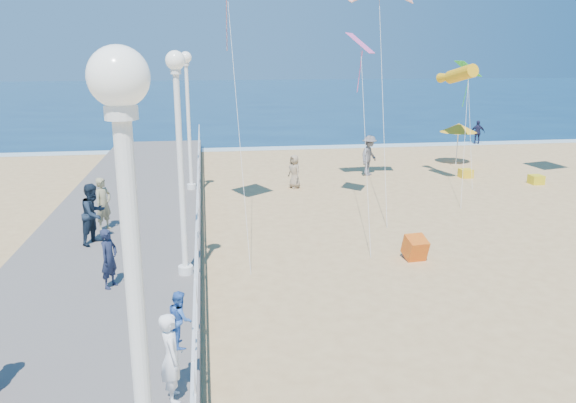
{
  "coord_description": "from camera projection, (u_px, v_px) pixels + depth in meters",
  "views": [
    {
      "loc": [
        -4.77,
        -13.13,
        5.66
      ],
      "look_at": [
        -2.5,
        2.0,
        1.6
      ],
      "focal_mm": 35.0,
      "sensor_mm": 36.0,
      "label": 1
    }
  ],
  "objects": [
    {
      "name": "beach_chair_right",
      "position": [
        536.0,
        180.0,
        24.98
      ],
      "size": [
        0.55,
        0.55,
        0.4
      ],
      "primitive_type": "cube",
      "color": "gold",
      "rests_on": "ground"
    },
    {
      "name": "surf_line",
      "position": [
        283.0,
        148.0,
        34.28
      ],
      "size": [
        160.0,
        1.2,
        0.04
      ],
      "primitive_type": "cube",
      "color": "white",
      "rests_on": "ground"
    },
    {
      "name": "box_kite",
      "position": [
        415.0,
        250.0,
        15.77
      ],
      "size": [
        0.62,
        0.76,
        0.74
      ],
      "primitive_type": "cube",
      "rotation": [
        0.31,
        0.0,
        0.11
      ],
      "color": "red",
      "rests_on": "ground"
    },
    {
      "name": "ocean",
      "position": [
        238.0,
        96.0,
        76.82
      ],
      "size": [
        160.0,
        90.0,
        0.05
      ],
      "primitive_type": "cube",
      "color": "#0C2B4D",
      "rests_on": "ground"
    },
    {
      "name": "boardwalk",
      "position": [
        96.0,
        286.0,
        13.56
      ],
      "size": [
        5.0,
        44.0,
        0.4
      ],
      "primitive_type": "cube",
      "color": "slate",
      "rests_on": "ground"
    },
    {
      "name": "kite_diamond_green",
      "position": [
        468.0,
        68.0,
        26.14
      ],
      "size": [
        0.98,
        1.19,
        0.71
      ],
      "primitive_type": "cube",
      "rotation": [
        0.65,
        0.0,
        1.52
      ],
      "color": "green"
    },
    {
      "name": "beach_walker_c",
      "position": [
        294.0,
        171.0,
        24.14
      ],
      "size": [
        0.71,
        0.83,
        1.44
      ],
      "primitive_type": "imported",
      "rotation": [
        0.0,
        0.0,
        -1.14
      ],
      "color": "gray",
      "rests_on": "ground"
    },
    {
      "name": "toddler_held",
      "position": [
        180.0,
        318.0,
        8.65
      ],
      "size": [
        0.41,
        0.49,
        0.9
      ],
      "primitive_type": "imported",
      "rotation": [
        0.0,
        0.0,
        1.75
      ],
      "color": "blue",
      "rests_on": "boardwalk"
    },
    {
      "name": "beach_chair_left",
      "position": [
        466.0,
        173.0,
        26.28
      ],
      "size": [
        0.55,
        0.55,
        0.4
      ],
      "primitive_type": "cube",
      "color": "yellow",
      "rests_on": "ground"
    },
    {
      "name": "beach_umbrella",
      "position": [
        459.0,
        128.0,
        29.01
      ],
      "size": [
        1.9,
        1.9,
        2.14
      ],
      "color": "white",
      "rests_on": "ground"
    },
    {
      "name": "lamp_post_mid",
      "position": [
        179.0,
        142.0,
        12.98
      ],
      "size": [
        0.44,
        0.44,
        5.32
      ],
      "color": "white",
      "rests_on": "boardwalk"
    },
    {
      "name": "spectator_6",
      "position": [
        103.0,
        204.0,
        17.02
      ],
      "size": [
        0.66,
        0.71,
        1.64
      ],
      "primitive_type": "imported",
      "rotation": [
        0.0,
        0.0,
        0.98
      ],
      "color": "gray",
      "rests_on": "boardwalk"
    },
    {
      "name": "railing",
      "position": [
        197.0,
        240.0,
        13.65
      ],
      "size": [
        0.05,
        42.0,
        0.55
      ],
      "color": "white",
      "rests_on": "boardwalk"
    },
    {
      "name": "spectator_7",
      "position": [
        94.0,
        214.0,
        15.82
      ],
      "size": [
        0.99,
        1.06,
        1.74
      ],
      "primitive_type": "imported",
      "rotation": [
        0.0,
        0.0,
        1.06
      ],
      "color": "#172333",
      "rests_on": "boardwalk"
    },
    {
      "name": "lamp_post_near",
      "position": [
        137.0,
        317.0,
        4.38
      ],
      "size": [
        0.44,
        0.44,
        5.32
      ],
      "color": "white",
      "rests_on": "boardwalk"
    },
    {
      "name": "lamp_post_far",
      "position": [
        188.0,
        107.0,
        21.59
      ],
      "size": [
        0.44,
        0.44,
        5.32
      ],
      "color": "white",
      "rests_on": "boardwalk"
    },
    {
      "name": "beach_walker_a",
      "position": [
        369.0,
        155.0,
        26.59
      ],
      "size": [
        1.36,
        1.4,
        1.92
      ],
      "primitive_type": "imported",
      "rotation": [
        0.0,
        0.0,
        0.84
      ],
      "color": "#5E5D62",
      "rests_on": "ground"
    },
    {
      "name": "ground",
      "position": [
        394.0,
        276.0,
        14.69
      ],
      "size": [
        160.0,
        160.0,
        0.0
      ],
      "primitive_type": "plane",
      "color": "tan",
      "rests_on": "ground"
    },
    {
      "name": "spectator_0",
      "position": [
        109.0,
        258.0,
        12.85
      ],
      "size": [
        0.53,
        0.61,
        1.41
      ],
      "primitive_type": "imported",
      "rotation": [
        0.0,
        0.0,
        1.11
      ],
      "color": "#1A213A",
      "rests_on": "boardwalk"
    },
    {
      "name": "woman_holding_toddler",
      "position": [
        172.0,
        357.0,
        8.63
      ],
      "size": [
        0.44,
        0.58,
        1.46
      ],
      "primitive_type": "imported",
      "rotation": [
        0.0,
        0.0,
        1.75
      ],
      "color": "white",
      "rests_on": "boardwalk"
    },
    {
      "name": "kite_windsock",
      "position": [
        461.0,
        74.0,
        23.5
      ],
      "size": [
        1.02,
        2.77,
        1.1
      ],
      "primitive_type": "cylinder",
      "rotation": [
        1.36,
        0.0,
        0.17
      ],
      "color": "gold"
    },
    {
      "name": "kite_diamond_pink",
      "position": [
        361.0,
        43.0,
        19.73
      ],
      "size": [
        1.28,
        1.38,
        0.71
      ],
      "primitive_type": "cube",
      "rotation": [
        0.68,
        0.0,
        1.1
      ],
      "color": "#FF5DB6"
    },
    {
      "name": "beach_walker_b",
      "position": [
        478.0,
        133.0,
        35.6
      ],
      "size": [
        0.97,
        0.59,
        1.54
      ],
      "primitive_type": "imported",
      "rotation": [
        0.0,
        0.0,
        2.88
      ],
      "color": "#1C1E3E",
      "rests_on": "ground"
    }
  ]
}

